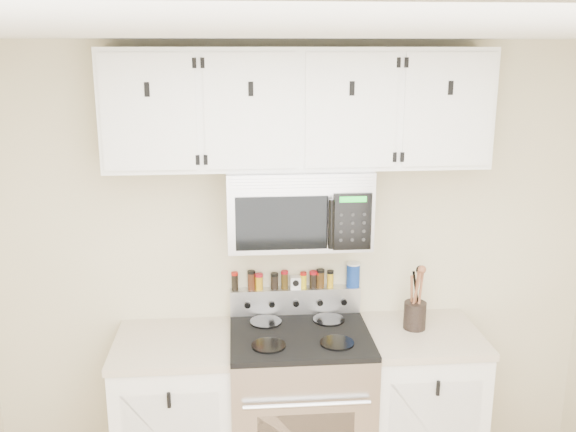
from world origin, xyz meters
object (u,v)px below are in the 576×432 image
Objects in this scene: range at (300,408)px; salt_canister at (353,275)px; utensil_crock at (415,313)px; microwave at (298,206)px.

salt_canister is at bearing 39.70° from range.
microwave is at bearing 174.77° from utensil_crock.
microwave is 2.09× the size of utensil_crock.
range is 1.45× the size of microwave.
salt_canister is (0.34, 0.28, 0.69)m from range.
range is 1.15m from microwave.
microwave reaches higher than utensil_crock.
range is 0.82m from salt_canister.
microwave is 0.90m from utensil_crock.
microwave is 0.59m from salt_canister.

